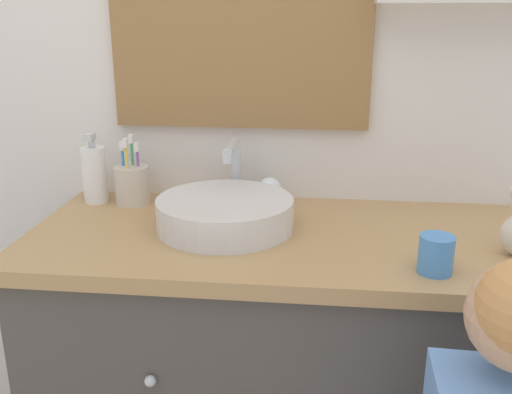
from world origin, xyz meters
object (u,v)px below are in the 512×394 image
object	(u,v)px
toothbrush_holder	(132,184)
drinking_cup	(436,254)
sink_basin	(227,211)
soap_dispenser	(95,174)

from	to	relation	value
toothbrush_holder	drinking_cup	distance (m)	0.79
sink_basin	soap_dispenser	bearing A→B (deg)	158.48
soap_dispenser	drinking_cup	size ratio (longest dim) A/B	2.45
sink_basin	soap_dispenser	distance (m)	0.40
toothbrush_holder	soap_dispenser	bearing A→B (deg)	178.34
sink_basin	toothbrush_holder	world-z (taller)	same
soap_dispenser	toothbrush_holder	bearing A→B (deg)	-1.66
sink_basin	soap_dispenser	xyz separation A→B (m)	(-0.37, 0.15, 0.04)
soap_dispenser	drinking_cup	bearing A→B (deg)	-23.15
drinking_cup	sink_basin	bearing A→B (deg)	155.48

